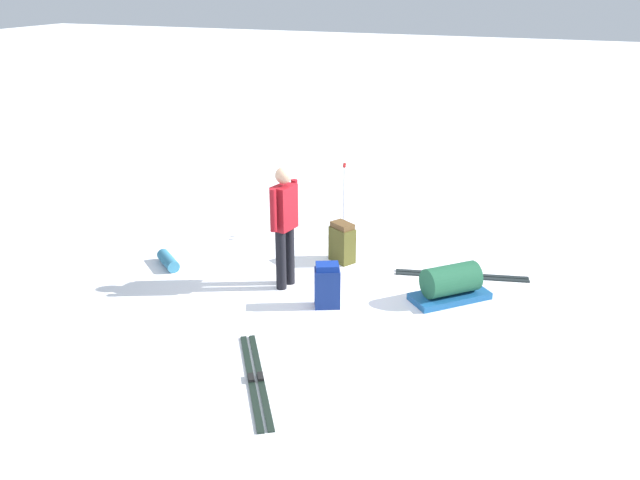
% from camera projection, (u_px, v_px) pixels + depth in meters
% --- Properties ---
extents(ground_plane, '(80.00, 80.00, 0.00)m').
position_uv_depth(ground_plane, '(320.00, 287.00, 9.09)').
color(ground_plane, white).
extents(skier_standing, '(0.56, 0.28, 1.70)m').
position_uv_depth(skier_standing, '(284.00, 221.00, 8.77)').
color(skier_standing, black).
rests_on(skier_standing, ground_plane).
extents(ski_pair_near, '(1.61, 1.12, 0.05)m').
position_uv_depth(ski_pair_near, '(256.00, 379.00, 7.00)').
color(ski_pair_near, black).
rests_on(ski_pair_near, ground_plane).
extents(ski_pair_far, '(0.59, 1.87, 0.05)m').
position_uv_depth(ski_pair_far, '(462.00, 276.00, 9.40)').
color(ski_pair_far, black).
rests_on(ski_pair_far, ground_plane).
extents(backpack_large_dark, '(0.39, 0.44, 0.62)m').
position_uv_depth(backpack_large_dark, '(342.00, 243.00, 9.79)').
color(backpack_large_dark, '#4A481C').
rests_on(backpack_large_dark, ground_plane).
extents(backpack_bright, '(0.35, 0.39, 0.60)m').
position_uv_depth(backpack_bright, '(327.00, 286.00, 8.45)').
color(backpack_bright, navy).
rests_on(backpack_bright, ground_plane).
extents(ski_poles_planted_near, '(0.18, 0.10, 1.24)m').
position_uv_depth(ski_poles_planted_near, '(344.00, 197.00, 10.58)').
color(ski_poles_planted_near, '#B0B3C0').
rests_on(ski_poles_planted_near, ground_plane).
extents(ski_poles_planted_far, '(0.18, 0.10, 1.28)m').
position_uv_depth(ski_poles_planted_far, '(288.00, 234.00, 9.01)').
color(ski_poles_planted_far, '#AEC0BC').
rests_on(ski_poles_planted_far, ground_plane).
extents(gear_sled, '(1.06, 1.07, 0.49)m').
position_uv_depth(gear_sled, '(451.00, 284.00, 8.66)').
color(gear_sled, '#19538D').
rests_on(gear_sled, ground_plane).
extents(sleeping_mat_rolled, '(0.49, 0.54, 0.18)m').
position_uv_depth(sleeping_mat_rolled, '(168.00, 261.00, 9.69)').
color(sleeping_mat_rolled, teal).
rests_on(sleeping_mat_rolled, ground_plane).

